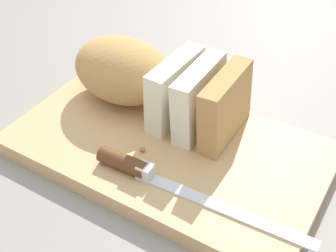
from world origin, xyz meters
TOP-DOWN VIEW (x-y plane):
  - ground_plane at (0.00, 0.00)m, footprint 3.00×3.00m
  - cutting_board at (0.00, 0.00)m, footprint 0.45×0.27m
  - bread_loaf at (-0.07, 0.06)m, footprint 0.28×0.13m
  - bread_knife at (0.01, -0.08)m, footprint 0.30×0.03m
  - crumb_near_knife at (-0.02, -0.03)m, footprint 0.01×0.01m
  - crumb_near_loaf at (-0.03, 0.06)m, footprint 0.01×0.01m
  - crumb_stray_left at (-0.03, -0.06)m, footprint 0.00×0.00m
  - crumb_stray_right at (-0.04, 0.04)m, footprint 0.01×0.01m

SIDE VIEW (x-z plane):
  - ground_plane at x=0.00m, z-range 0.00..0.00m
  - cutting_board at x=0.00m, z-range 0.00..0.03m
  - crumb_stray_left at x=-0.03m, z-range 0.03..0.03m
  - crumb_near_loaf at x=-0.03m, z-range 0.03..0.03m
  - crumb_stray_right at x=-0.04m, z-range 0.03..0.03m
  - crumb_near_knife at x=-0.02m, z-range 0.03..0.03m
  - bread_knife at x=0.01m, z-range 0.02..0.05m
  - bread_loaf at x=-0.07m, z-range 0.02..0.12m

